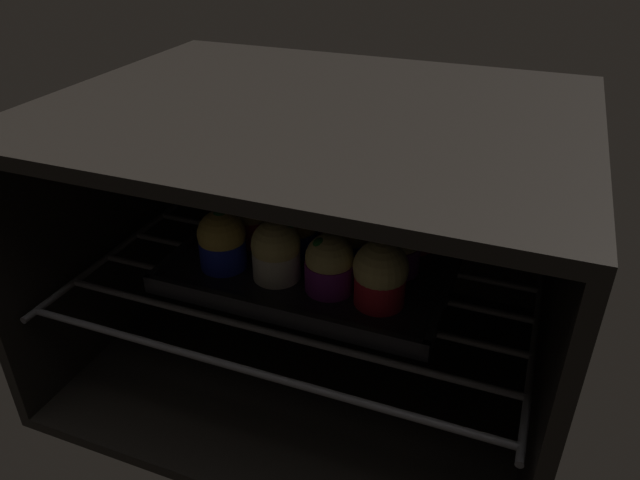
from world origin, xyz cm
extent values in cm
cube|color=black|center=(0.00, 22.00, -0.75)|extent=(59.00, 47.00, 1.50)
cube|color=black|center=(0.00, 22.00, 34.75)|extent=(59.00, 47.00, 1.50)
cube|color=black|center=(0.00, 44.75, 17.00)|extent=(59.00, 1.50, 34.00)
cube|color=black|center=(-28.75, 22.00, 17.00)|extent=(1.50, 47.00, 34.00)
cube|color=black|center=(28.75, 22.00, 17.00)|extent=(1.50, 47.00, 34.00)
cylinder|color=#4C494C|center=(0.00, 3.00, 13.60)|extent=(54.00, 0.80, 0.80)
cylinder|color=#4C494C|center=(0.00, 9.33, 13.60)|extent=(54.00, 0.80, 0.80)
cylinder|color=#4C494C|center=(0.00, 15.67, 13.60)|extent=(54.00, 0.80, 0.80)
cylinder|color=#4C494C|center=(0.00, 22.00, 13.60)|extent=(54.00, 0.80, 0.80)
cylinder|color=#4C494C|center=(0.00, 28.33, 13.60)|extent=(54.00, 0.80, 0.80)
cylinder|color=#4C494C|center=(0.00, 34.67, 13.60)|extent=(54.00, 0.80, 0.80)
cylinder|color=#4C494C|center=(0.00, 41.00, 13.60)|extent=(54.00, 0.80, 0.80)
cylinder|color=#4C494C|center=(-27.00, 22.00, 13.60)|extent=(0.80, 42.00, 0.80)
cylinder|color=#4C494C|center=(27.00, 22.00, 13.60)|extent=(0.80, 42.00, 0.80)
cube|color=black|center=(0.00, 23.95, 14.60)|extent=(34.18, 27.36, 1.20)
cube|color=black|center=(0.00, 10.67, 15.70)|extent=(34.18, 0.80, 1.00)
cube|color=black|center=(0.00, 37.23, 15.70)|extent=(34.18, 0.80, 1.00)
cube|color=black|center=(-16.69, 23.95, 15.70)|extent=(0.80, 27.36, 1.00)
cube|color=black|center=(16.69, 23.95, 15.70)|extent=(0.80, 27.36, 1.00)
cylinder|color=#1928B7|center=(-10.20, 17.32, 17.05)|extent=(5.76, 5.76, 3.70)
sphere|color=gold|center=(-10.20, 17.32, 19.70)|extent=(5.91, 5.91, 5.91)
sphere|color=#1E6023|center=(-10.20, 17.34, 21.58)|extent=(2.48, 2.48, 2.48)
cylinder|color=silver|center=(-3.06, 17.51, 17.05)|extent=(5.76, 5.76, 3.70)
sphere|color=#E0CC7A|center=(-3.06, 17.51, 19.69)|extent=(5.87, 5.87, 5.87)
sphere|color=#19511E|center=(-2.18, 18.34, 21.48)|extent=(2.01, 2.01, 2.01)
cylinder|color=#7A238C|center=(3.73, 17.39, 17.05)|extent=(5.76, 5.76, 3.70)
sphere|color=#E0CC7A|center=(3.73, 17.39, 19.43)|extent=(5.64, 5.64, 5.64)
sphere|color=#1E6023|center=(2.85, 16.68, 21.30)|extent=(1.70, 1.70, 1.70)
cylinder|color=red|center=(9.90, 16.90, 17.05)|extent=(5.76, 5.76, 3.70)
sphere|color=#E0CC7A|center=(9.90, 16.90, 19.84)|extent=(6.20, 6.20, 6.20)
sphere|color=#19511E|center=(9.86, 17.41, 21.60)|extent=(1.62, 1.62, 1.62)
cylinder|color=red|center=(-9.86, 24.24, 17.05)|extent=(5.76, 5.76, 3.70)
sphere|color=#DBBC60|center=(-9.86, 24.24, 20.10)|extent=(6.19, 6.19, 6.19)
sphere|color=#28702D|center=(-9.20, 24.51, 22.10)|extent=(1.76, 1.76, 1.76)
cylinder|color=#1928B7|center=(-3.37, 24.00, 17.05)|extent=(5.76, 5.76, 3.70)
sphere|color=gold|center=(-3.37, 24.00, 19.59)|extent=(6.23, 6.23, 6.23)
sphere|color=#1E6023|center=(-3.44, 24.05, 21.58)|extent=(1.84, 1.84, 1.84)
cylinder|color=#1928B7|center=(3.54, 23.96, 17.05)|extent=(5.76, 5.76, 3.70)
sphere|color=gold|center=(3.54, 23.96, 19.35)|extent=(5.99, 5.99, 5.99)
sphere|color=#1E6023|center=(3.16, 24.36, 21.58)|extent=(2.07, 2.07, 2.07)
cylinder|color=#7A238C|center=(9.88, 24.10, 17.05)|extent=(5.76, 5.76, 3.70)
sphere|color=#E0CC7A|center=(9.88, 24.10, 19.99)|extent=(5.78, 5.78, 5.78)
sphere|color=#19511E|center=(9.57, 23.92, 22.35)|extent=(1.82, 1.82, 1.82)
cylinder|color=#7A238C|center=(-10.56, 30.59, 17.05)|extent=(5.76, 5.76, 3.70)
sphere|color=#E0CC7A|center=(-10.56, 30.59, 19.68)|extent=(5.86, 5.86, 5.86)
sphere|color=#1E6023|center=(-11.06, 30.53, 22.15)|extent=(1.75, 1.75, 1.75)
cylinder|color=red|center=(-3.08, 30.53, 17.05)|extent=(5.76, 5.76, 3.70)
sphere|color=gold|center=(-3.08, 30.53, 19.36)|extent=(5.69, 5.69, 5.69)
sphere|color=#1E6023|center=(-2.85, 30.54, 21.36)|extent=(2.15, 2.15, 2.15)
cylinder|color=red|center=(3.63, 30.56, 17.05)|extent=(5.76, 5.76, 3.70)
sphere|color=gold|center=(3.63, 30.56, 19.88)|extent=(5.95, 5.95, 5.95)
sphere|color=#28702D|center=(4.28, 30.72, 22.21)|extent=(2.03, 2.03, 2.03)
cylinder|color=red|center=(10.41, 30.59, 17.05)|extent=(5.76, 5.76, 3.70)
sphere|color=gold|center=(10.41, 30.59, 19.58)|extent=(6.17, 6.17, 6.17)
camera|label=1|loc=(23.66, -36.72, 55.33)|focal=33.56mm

